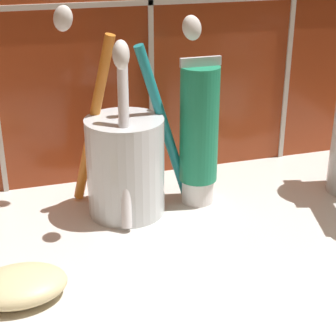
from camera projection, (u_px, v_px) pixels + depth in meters
sink_counter at (189, 266)px, 45.09cm from camera, size 59.80×33.61×2.00cm
toothbrush_cup at (126, 160)px, 49.52cm from camera, size 13.01×9.79×18.23cm
toothpaste_tube at (199, 134)px, 50.60cm from camera, size 3.68×3.51×13.77cm
soap_bar at (20, 286)px, 39.27cm from camera, size 6.67×4.99×2.03cm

